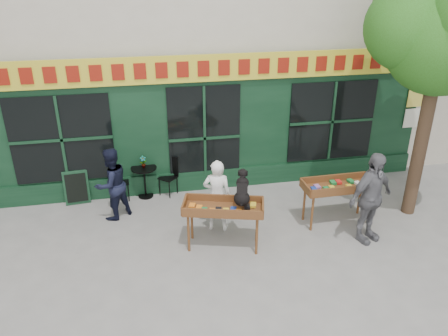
{
  "coord_description": "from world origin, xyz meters",
  "views": [
    {
      "loc": [
        -1.47,
        -7.27,
        5.0
      ],
      "look_at": [
        0.1,
        0.5,
        1.37
      ],
      "focal_mm": 35.0,
      "sensor_mm": 36.0,
      "label": 1
    }
  ],
  "objects_px": {
    "man_right": "(371,198)",
    "bistro_table": "(144,176)",
    "dog": "(242,187)",
    "book_cart_right": "(339,188)",
    "woman": "(217,196)",
    "book_cart_center": "(223,210)",
    "man_left": "(112,184)"
  },
  "relations": [
    {
      "from": "woman",
      "to": "man_right",
      "type": "height_order",
      "value": "man_right"
    },
    {
      "from": "book_cart_center",
      "to": "bistro_table",
      "type": "distance_m",
      "value": 2.8
    },
    {
      "from": "dog",
      "to": "book_cart_right",
      "type": "distance_m",
      "value": 2.3
    },
    {
      "from": "book_cart_right",
      "to": "man_right",
      "type": "xyz_separation_m",
      "value": [
        0.3,
        -0.75,
        0.12
      ]
    },
    {
      "from": "dog",
      "to": "book_cart_center",
      "type": "bearing_deg",
      "value": -172.32
    },
    {
      "from": "woman",
      "to": "bistro_table",
      "type": "bearing_deg",
      "value": -34.94
    },
    {
      "from": "book_cart_center",
      "to": "man_right",
      "type": "distance_m",
      "value": 2.88
    },
    {
      "from": "man_right",
      "to": "bistro_table",
      "type": "relative_size",
      "value": 2.48
    },
    {
      "from": "man_right",
      "to": "man_left",
      "type": "height_order",
      "value": "man_right"
    },
    {
      "from": "woman",
      "to": "bistro_table",
      "type": "relative_size",
      "value": 2.06
    },
    {
      "from": "book_cart_center",
      "to": "man_right",
      "type": "xyz_separation_m",
      "value": [
        2.85,
        -0.33,
        0.12
      ]
    },
    {
      "from": "dog",
      "to": "man_left",
      "type": "height_order",
      "value": "man_left"
    },
    {
      "from": "woman",
      "to": "man_left",
      "type": "xyz_separation_m",
      "value": [
        -2.12,
        0.92,
        0.03
      ]
    },
    {
      "from": "woman",
      "to": "dog",
      "type": "bearing_deg",
      "value": 132.37
    },
    {
      "from": "dog",
      "to": "book_cart_right",
      "type": "bearing_deg",
      "value": 27.79
    },
    {
      "from": "book_cart_center",
      "to": "man_right",
      "type": "bearing_deg",
      "value": 9.17
    },
    {
      "from": "book_cart_center",
      "to": "woman",
      "type": "relative_size",
      "value": 1.03
    },
    {
      "from": "bistro_table",
      "to": "book_cart_right",
      "type": "bearing_deg",
      "value": -26.39
    },
    {
      "from": "dog",
      "to": "bistro_table",
      "type": "bearing_deg",
      "value": 141.79
    },
    {
      "from": "book_cart_center",
      "to": "book_cart_right",
      "type": "bearing_deg",
      "value": 25.1
    },
    {
      "from": "book_cart_center",
      "to": "book_cart_right",
      "type": "relative_size",
      "value": 1.07
    },
    {
      "from": "dog",
      "to": "man_right",
      "type": "bearing_deg",
      "value": 9.38
    },
    {
      "from": "book_cart_center",
      "to": "dog",
      "type": "bearing_deg",
      "value": 7.68
    },
    {
      "from": "man_left",
      "to": "bistro_table",
      "type": "bearing_deg",
      "value": -167.35
    },
    {
      "from": "dog",
      "to": "man_right",
      "type": "height_order",
      "value": "man_right"
    },
    {
      "from": "book_cart_center",
      "to": "woman",
      "type": "height_order",
      "value": "woman"
    },
    {
      "from": "bistro_table",
      "to": "man_left",
      "type": "distance_m",
      "value": 1.11
    },
    {
      "from": "woman",
      "to": "book_cart_right",
      "type": "height_order",
      "value": "woman"
    },
    {
      "from": "bistro_table",
      "to": "woman",
      "type": "bearing_deg",
      "value": -50.75
    },
    {
      "from": "woman",
      "to": "bistro_table",
      "type": "height_order",
      "value": "woman"
    },
    {
      "from": "dog",
      "to": "woman",
      "type": "relative_size",
      "value": 0.38
    },
    {
      "from": "book_cart_center",
      "to": "dog",
      "type": "xyz_separation_m",
      "value": [
        0.35,
        -0.05,
        0.47
      ]
    }
  ]
}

